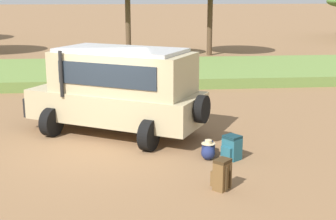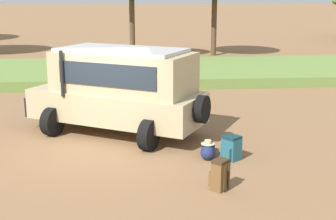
% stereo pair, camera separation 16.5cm
% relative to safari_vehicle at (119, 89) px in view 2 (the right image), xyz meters
% --- Properties ---
extents(ground_plane, '(320.00, 320.00, 0.00)m').
position_rel_safari_vehicle_xyz_m(ground_plane, '(-0.46, -1.21, -1.29)').
color(ground_plane, olive).
extents(grass_bank, '(120.00, 7.00, 0.44)m').
position_rel_safari_vehicle_xyz_m(grass_bank, '(-0.46, 9.46, -1.07)').
color(grass_bank, olive).
rests_on(grass_bank, ground_plane).
extents(safari_vehicle, '(5.30, 4.08, 2.44)m').
position_rel_safari_vehicle_xyz_m(safari_vehicle, '(0.00, 0.00, 0.00)').
color(safari_vehicle, tan).
rests_on(safari_vehicle, ground_plane).
extents(backpack_beside_front_wheel, '(0.53, 0.51, 0.59)m').
position_rel_safari_vehicle_xyz_m(backpack_beside_front_wheel, '(2.69, -2.41, -1.00)').
color(backpack_beside_front_wheel, '#235B6B').
rests_on(backpack_beside_front_wheel, ground_plane).
extents(backpack_cluster_center, '(0.45, 0.45, 0.65)m').
position_rel_safari_vehicle_xyz_m(backpack_cluster_center, '(2.07, -4.14, -0.98)').
color(backpack_cluster_center, brown).
rests_on(backpack_cluster_center, ground_plane).
extents(duffel_bag_low_black_case, '(0.44, 0.89, 0.44)m').
position_rel_safari_vehicle_xyz_m(duffel_bag_low_black_case, '(2.17, -2.10, -1.12)').
color(duffel_bag_low_black_case, navy).
rests_on(duffel_bag_low_black_case, ground_plane).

